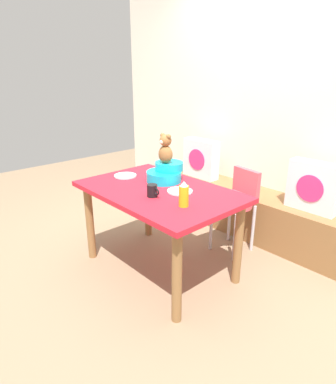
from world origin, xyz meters
TOP-DOWN VIEW (x-y plane):
  - ground_plane at (0.00, 0.00)m, footprint 8.00×8.00m
  - back_wall at (0.00, 1.45)m, footprint 4.40×0.10m
  - window_bench at (0.00, 1.18)m, footprint 2.60×0.44m
  - pillow_floral_left at (-0.60, 1.15)m, footprint 0.44×0.15m
  - pillow_floral_right at (0.74, 1.15)m, footprint 0.44×0.15m
  - dining_table at (0.00, 0.00)m, footprint 1.32×0.85m
  - highchair at (0.22, 0.74)m, footprint 0.37×0.49m
  - infant_seat_teal at (-0.12, 0.18)m, footprint 0.30×0.33m
  - teddy_bear at (-0.12, 0.18)m, footprint 0.13×0.12m
  - ketchup_bottle at (0.39, -0.10)m, footprint 0.07×0.07m
  - coffee_mug at (0.10, -0.15)m, footprint 0.12×0.08m
  - dinner_plate_near at (-0.46, -0.00)m, footprint 0.20×0.20m
  - dinner_plate_far at (0.16, 0.08)m, footprint 0.20×0.20m

SIDE VIEW (x-z plane):
  - ground_plane at x=0.00m, z-range 0.00..0.00m
  - window_bench at x=0.00m, z-range 0.00..0.46m
  - highchair at x=0.22m, z-range 0.13..0.92m
  - dining_table at x=0.00m, z-range 0.26..1.00m
  - pillow_floral_left at x=-0.60m, z-range 0.46..0.90m
  - pillow_floral_right at x=0.74m, z-range 0.46..0.90m
  - dinner_plate_near at x=-0.46m, z-range 0.74..0.75m
  - dinner_plate_far at x=0.16m, z-range 0.74..0.75m
  - coffee_mug at x=0.10m, z-range 0.74..0.84m
  - infant_seat_teal at x=-0.12m, z-range 0.73..0.89m
  - ketchup_bottle at x=0.39m, z-range 0.73..0.92m
  - teddy_bear at x=-0.12m, z-range 0.89..1.14m
  - back_wall at x=0.00m, z-range 0.00..2.60m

